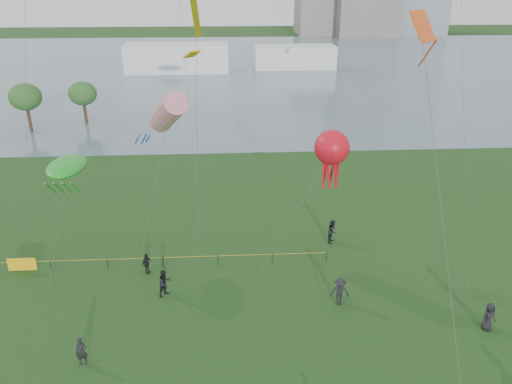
{
  "coord_description": "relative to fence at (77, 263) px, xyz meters",
  "views": [
    {
      "loc": [
        -1.58,
        -16.38,
        19.54
      ],
      "look_at": [
        0.0,
        10.0,
        8.0
      ],
      "focal_mm": 35.0,
      "sensor_mm": 36.0,
      "label": 1
    }
  ],
  "objects": [
    {
      "name": "lake",
      "position": [
        12.59,
        84.88,
        -0.53
      ],
      "size": [
        400.0,
        120.0,
        0.08
      ],
      "primitive_type": "cube",
      "color": "slate",
      "rests_on": "ground_plane"
    },
    {
      "name": "pavilion_left",
      "position": [
        0.59,
        79.88,
        2.45
      ],
      "size": [
        22.0,
        8.0,
        6.0
      ],
      "primitive_type": "cube",
      "color": "silver",
      "rests_on": "ground_plane"
    },
    {
      "name": "pavilion_right",
      "position": [
        26.59,
        82.88,
        1.95
      ],
      "size": [
        18.0,
        7.0,
        5.0
      ],
      "primitive_type": "cube",
      "color": "silver",
      "rests_on": "ground_plane"
    },
    {
      "name": "fence",
      "position": [
        0.0,
        0.0,
        0.0
      ],
      "size": [
        24.07,
        0.07,
        1.05
      ],
      "color": "black",
      "rests_on": "ground_plane"
    },
    {
      "name": "spectator_a",
      "position": [
        6.66,
        -3.56,
        0.38
      ],
      "size": [
        1.14,
        1.15,
        1.87
      ],
      "primitive_type": "imported",
      "rotation": [
        0.0,
        0.0,
        0.82
      ],
      "color": "black",
      "rests_on": "ground_plane"
    },
    {
      "name": "spectator_b",
      "position": [
        17.94,
        -5.27,
        0.41
      ],
      "size": [
        1.31,
        0.85,
        1.92
      ],
      "primitive_type": "imported",
      "rotation": [
        0.0,
        0.0,
        -0.11
      ],
      "color": "black",
      "rests_on": "ground_plane"
    },
    {
      "name": "spectator_c",
      "position": [
        5.08,
        -0.79,
        0.22
      ],
      "size": [
        0.81,
        0.97,
        1.55
      ],
      "primitive_type": "imported",
      "rotation": [
        0.0,
        0.0,
        1.0
      ],
      "color": "black",
      "rests_on": "ground_plane"
    },
    {
      "name": "spectator_d",
      "position": [
        26.26,
        -8.21,
        0.35
      ],
      "size": [
        0.99,
        0.75,
        1.81
      ],
      "primitive_type": "imported",
      "rotation": [
        0.0,
        0.0,
        0.22
      ],
      "color": "black",
      "rests_on": "ground_plane"
    },
    {
      "name": "spectator_f",
      "position": [
        2.84,
        -9.72,
        0.28
      ],
      "size": [
        0.64,
        0.45,
        1.68
      ],
      "primitive_type": "imported",
      "rotation": [
        0.0,
        0.0,
        0.09
      ],
      "color": "black",
      "rests_on": "ground_plane"
    },
    {
      "name": "spectator_g",
      "position": [
        19.13,
        2.91,
        0.39
      ],
      "size": [
        1.04,
        1.14,
        1.89
      ],
      "primitive_type": "imported",
      "rotation": [
        0.0,
        0.0,
        1.13
      ],
      "color": "black",
      "rests_on": "ground_plane"
    },
    {
      "name": "kite_windsock",
      "position": [
        6.73,
        4.12,
        9.85
      ],
      "size": [
        4.24,
        7.46,
        12.31
      ],
      "rotation": [
        0.0,
        0.0,
        0.01
      ],
      "color": "#3F3F42"
    },
    {
      "name": "kite_creature",
      "position": [
        -0.32,
        2.08,
        6.61
      ],
      "size": [
        2.59,
        7.18,
        7.65
      ],
      "rotation": [
        0.0,
        0.0,
        -0.39
      ],
      "color": "#3F3F42"
    },
    {
      "name": "kite_octopus",
      "position": [
        18.13,
        0.54,
        8.09
      ],
      "size": [
        6.43,
        3.52,
        9.93
      ],
      "rotation": [
        0.0,
        0.0,
        0.43
      ],
      "color": "#3F3F42"
    },
    {
      "name": "kite_delta",
      "position": [
        19.53,
        -10.09,
        16.06
      ],
      "size": [
        1.57,
        11.91,
        18.16
      ],
      "rotation": [
        0.0,
        0.0,
        0.37
      ],
      "color": "#3F3F42"
    }
  ]
}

